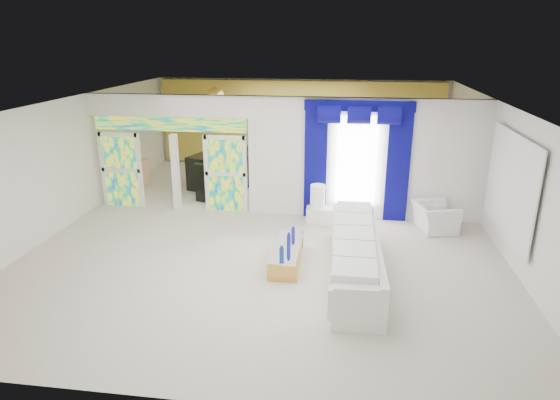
# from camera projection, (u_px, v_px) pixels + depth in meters

# --- Properties ---
(floor) EXTENTS (12.00, 12.00, 0.00)m
(floor) POSITION_uv_depth(u_px,v_px,m) (275.00, 227.00, 11.72)
(floor) COLOR #B7AF9E
(floor) RESTS_ON ground
(dividing_wall) EXTENTS (5.70, 0.18, 3.00)m
(dividing_wall) POSITION_uv_depth(u_px,v_px,m) (367.00, 160.00, 11.89)
(dividing_wall) COLOR white
(dividing_wall) RESTS_ON ground
(dividing_header) EXTENTS (4.30, 0.18, 0.55)m
(dividing_header) POSITION_uv_depth(u_px,v_px,m) (168.00, 105.00, 12.15)
(dividing_header) COLOR white
(dividing_header) RESTS_ON dividing_wall
(stained_panel_left) EXTENTS (0.95, 0.04, 2.00)m
(stained_panel_left) POSITION_uv_depth(u_px,v_px,m) (122.00, 170.00, 12.89)
(stained_panel_left) COLOR #994C3F
(stained_panel_left) RESTS_ON ground
(stained_panel_right) EXTENTS (0.95, 0.04, 2.00)m
(stained_panel_right) POSITION_uv_depth(u_px,v_px,m) (226.00, 174.00, 12.52)
(stained_panel_right) COLOR #994C3F
(stained_panel_right) RESTS_ON ground
(stained_transom) EXTENTS (4.00, 0.05, 0.35)m
(stained_transom) POSITION_uv_depth(u_px,v_px,m) (169.00, 124.00, 12.31)
(stained_transom) COLOR #994C3F
(stained_transom) RESTS_ON dividing_header
(window_pane) EXTENTS (1.00, 0.02, 2.30)m
(window_pane) POSITION_uv_depth(u_px,v_px,m) (356.00, 162.00, 11.85)
(window_pane) COLOR white
(window_pane) RESTS_ON dividing_wall
(blue_drape_left) EXTENTS (0.55, 0.10, 2.80)m
(blue_drape_left) POSITION_uv_depth(u_px,v_px,m) (316.00, 163.00, 11.97)
(blue_drape_left) COLOR #050345
(blue_drape_left) RESTS_ON ground
(blue_drape_right) EXTENTS (0.55, 0.10, 2.80)m
(blue_drape_right) POSITION_uv_depth(u_px,v_px,m) (398.00, 166.00, 11.71)
(blue_drape_right) COLOR #050345
(blue_drape_right) RESTS_ON ground
(blue_pelmet) EXTENTS (2.60, 0.12, 0.25)m
(blue_pelmet) POSITION_uv_depth(u_px,v_px,m) (359.00, 106.00, 11.38)
(blue_pelmet) COLOR #050345
(blue_pelmet) RESTS_ON dividing_wall
(wall_mirror) EXTENTS (0.04, 2.70, 1.90)m
(wall_mirror) POSITION_uv_depth(u_px,v_px,m) (512.00, 186.00, 9.64)
(wall_mirror) COLOR white
(wall_mirror) RESTS_ON ground
(gold_curtains) EXTENTS (9.70, 0.12, 2.90)m
(gold_curtains) POSITION_uv_depth(u_px,v_px,m) (300.00, 124.00, 16.77)
(gold_curtains) COLOR gold
(gold_curtains) RESTS_ON ground
(white_sofa) EXTENTS (0.99, 4.02, 0.76)m
(white_sofa) POSITION_uv_depth(u_px,v_px,m) (354.00, 256.00, 9.26)
(white_sofa) COLOR silver
(white_sofa) RESTS_ON ground
(coffee_table) EXTENTS (0.61, 1.67, 0.37)m
(coffee_table) POSITION_uv_depth(u_px,v_px,m) (286.00, 255.00, 9.78)
(coffee_table) COLOR gold
(coffee_table) RESTS_ON ground
(console_table) EXTENTS (1.14, 0.40, 0.38)m
(console_table) POSITION_uv_depth(u_px,v_px,m) (329.00, 215.00, 11.92)
(console_table) COLOR white
(console_table) RESTS_ON ground
(table_lamp) EXTENTS (0.36, 0.36, 0.58)m
(table_lamp) POSITION_uv_depth(u_px,v_px,m) (318.00, 196.00, 11.81)
(table_lamp) COLOR white
(table_lamp) RESTS_ON console_table
(armchair) EXTENTS (1.09, 1.18, 0.65)m
(armchair) POSITION_uv_depth(u_px,v_px,m) (435.00, 217.00, 11.43)
(armchair) COLOR silver
(armchair) RESTS_ON ground
(grand_piano) EXTENTS (2.06, 2.37, 1.01)m
(grand_piano) POSITION_uv_depth(u_px,v_px,m) (225.00, 169.00, 14.84)
(grand_piano) COLOR black
(grand_piano) RESTS_ON ground
(piano_bench) EXTENTS (0.93, 0.59, 0.29)m
(piano_bench) POSITION_uv_depth(u_px,v_px,m) (212.00, 197.00, 13.45)
(piano_bench) COLOR black
(piano_bench) RESTS_ON ground
(tv_console) EXTENTS (0.67, 0.63, 0.84)m
(tv_console) POSITION_uv_depth(u_px,v_px,m) (138.00, 173.00, 14.74)
(tv_console) COLOR tan
(tv_console) RESTS_ON ground
(chandelier) EXTENTS (0.60, 0.60, 0.60)m
(chandelier) POSITION_uv_depth(u_px,v_px,m) (215.00, 98.00, 14.36)
(chandelier) COLOR gold
(chandelier) RESTS_ON ceiling
(decanters) EXTENTS (0.23, 1.23, 0.28)m
(decanters) POSITION_uv_depth(u_px,v_px,m) (286.00, 245.00, 9.53)
(decanters) COLOR #162498
(decanters) RESTS_ON coffee_table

